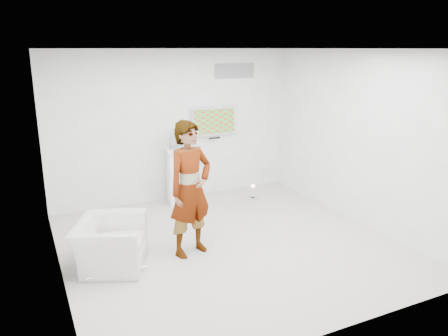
% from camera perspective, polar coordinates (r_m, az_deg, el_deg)
% --- Properties ---
extents(room, '(5.01, 5.01, 3.00)m').
position_cam_1_polar(room, '(6.55, 0.65, 2.09)').
color(room, '#BCB8AD').
rests_on(room, ground).
extents(tv, '(1.00, 0.08, 0.60)m').
position_cam_1_polar(tv, '(9.07, -1.37, 6.16)').
color(tv, silver).
rests_on(tv, room).
extents(logo_decal, '(0.90, 0.02, 0.30)m').
position_cam_1_polar(logo_decal, '(9.22, 1.40, 12.56)').
color(logo_decal, gray).
rests_on(logo_decal, room).
extents(person, '(0.85, 0.68, 2.03)m').
position_cam_1_polar(person, '(6.42, -4.43, -2.76)').
color(person, silver).
rests_on(person, room).
extents(armchair, '(1.25, 1.32, 0.68)m').
position_cam_1_polar(armchair, '(6.47, -14.60, -9.51)').
color(armchair, silver).
rests_on(armchair, room).
extents(pedestal, '(0.63, 0.63, 1.13)m').
position_cam_1_polar(pedestal, '(8.69, -5.67, -1.02)').
color(pedestal, white).
rests_on(pedestal, room).
extents(floor_uplight, '(0.24, 0.24, 0.31)m').
position_cam_1_polar(floor_uplight, '(8.96, 3.78, -3.19)').
color(floor_uplight, silver).
rests_on(floor_uplight, room).
extents(vitrine, '(0.48, 0.48, 0.35)m').
position_cam_1_polar(vitrine, '(8.51, -5.80, 3.76)').
color(vitrine, white).
rests_on(vitrine, pedestal).
extents(console, '(0.13, 0.18, 0.24)m').
position_cam_1_polar(console, '(8.52, -5.79, 3.40)').
color(console, white).
rests_on(console, pedestal).
extents(wii_remote, '(0.04, 0.15, 0.04)m').
position_cam_1_polar(wii_remote, '(6.48, -3.67, 4.86)').
color(wii_remote, white).
rests_on(wii_remote, person).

